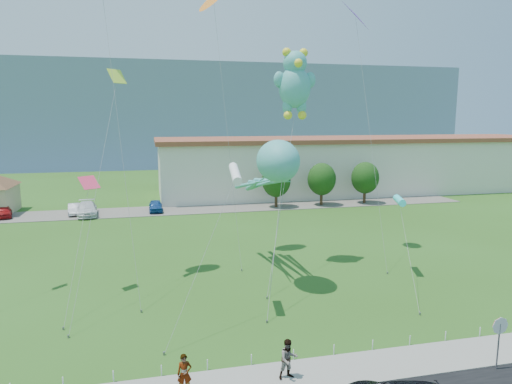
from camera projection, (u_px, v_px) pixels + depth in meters
ground at (266, 348)px, 22.17m from camera, size 160.00×160.00×0.00m
sidewalk at (282, 378)px, 19.51m from camera, size 80.00×2.50×0.10m
parking_strip at (195, 209)px, 55.81m from camera, size 70.00×6.00×0.06m
hill_ridge at (166, 113)px, 135.53m from camera, size 160.00×50.00×25.00m
warehouse at (359, 164)px, 69.62m from camera, size 61.00×15.00×8.20m
stop_sign at (500, 331)px, 19.95m from camera, size 0.80×0.07×2.50m
rope_fence at (273, 357)px, 20.88m from camera, size 26.05×0.05×0.50m
tree_near at (276, 181)px, 56.54m from camera, size 3.60×3.60×5.47m
tree_mid at (322, 179)px, 57.89m from camera, size 3.60×3.60×5.47m
tree_far at (365, 178)px, 59.23m from camera, size 3.60×3.60×5.47m
pedestrian_left at (184, 374)px, 18.33m from camera, size 0.61×0.41×1.62m
pedestrian_right at (289, 359)px, 19.33m from camera, size 0.93×0.77×1.74m
parked_car_red at (4, 211)px, 51.10m from camera, size 2.39×4.06×1.30m
parked_car_silver at (74, 209)px, 52.63m from camera, size 1.79×3.87×1.23m
parked_car_white at (87, 209)px, 52.05m from camera, size 2.72×5.46×1.52m
parked_car_blue at (156, 206)px, 54.29m from camera, size 1.58×3.88×1.32m
octopus_kite at (272, 171)px, 30.30m from camera, size 3.41×12.14×9.73m
teddy_bear_kite at (295, 82)px, 33.30m from camera, size 5.43×7.78×16.07m
small_kite_white at (235, 175)px, 25.08m from camera, size 4.54×5.25×8.47m
small_kite_orange at (214, 5)px, 35.00m from camera, size 1.98×6.11×20.84m
small_kite_yellow at (112, 104)px, 28.85m from camera, size 3.16×9.18×14.19m
small_kite_cyan at (400, 201)px, 32.02m from camera, size 2.68×7.92×5.77m
small_kite_purple at (356, 21)px, 35.85m from camera, size 1.80×7.29×19.77m
small_kite_pink at (87, 195)px, 28.16m from camera, size 1.70×6.33×7.50m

